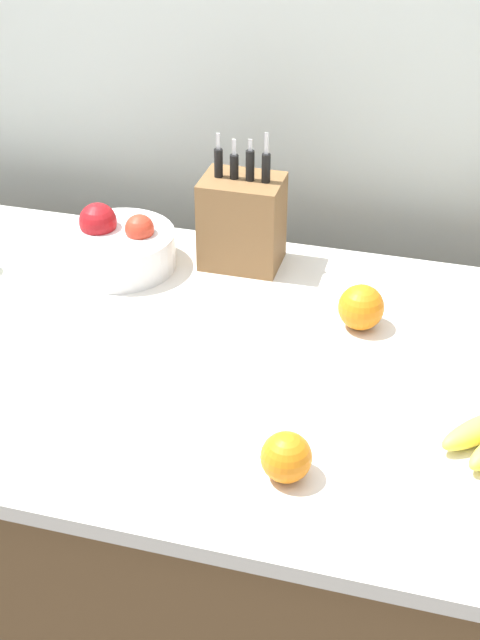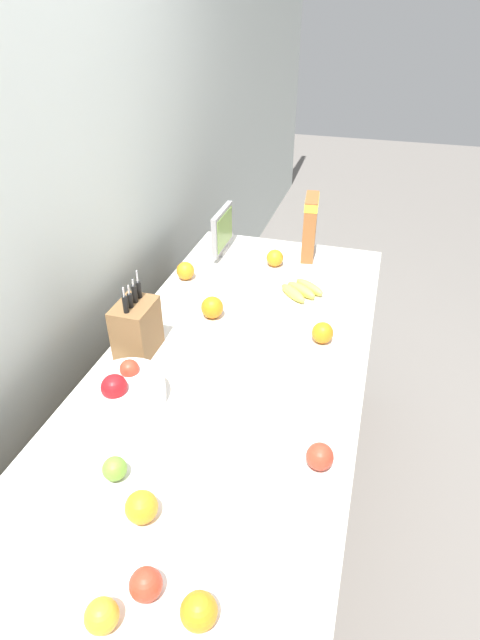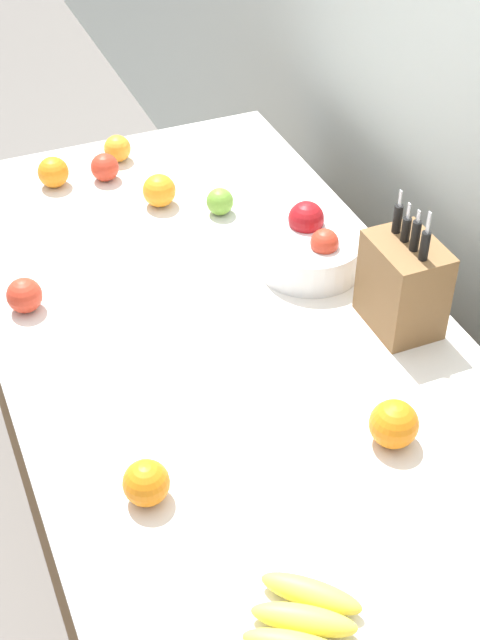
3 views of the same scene
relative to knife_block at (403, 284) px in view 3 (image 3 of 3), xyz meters
name	(u,v)px [view 3 (image 3 of 3)]	position (x,y,z in m)	size (l,w,h in m)	color
ground_plane	(251,627)	(0.04, -0.34, -0.98)	(14.00, 14.00, 0.00)	slate
counter	(253,520)	(0.04, -0.34, -0.54)	(2.06, 0.91, 0.88)	brown
knife_block	(403,284)	(0.00, 0.00, 0.00)	(0.17, 0.12, 0.30)	brown
fruit_bowl	(310,248)	(-0.25, -0.08, -0.05)	(0.24, 0.24, 0.13)	silver
banana_bunch	(304,620)	(0.56, -0.49, -0.08)	(0.20, 0.21, 0.04)	yellow
apple_near_bananas	(24,295)	(-0.34, -0.70, -0.06)	(0.08, 0.08, 0.08)	red
apple_front	(105,167)	(-0.79, -0.40, -0.06)	(0.07, 0.07, 0.07)	red
apple_rear	(220,201)	(-0.53, -0.19, -0.07)	(0.07, 0.07, 0.07)	#6B9E33
orange_front_center	(159,191)	(-0.62, -0.31, -0.06)	(0.08, 0.08, 0.08)	orange
orange_front_right	(53,172)	(-0.81, -0.53, -0.06)	(0.08, 0.08, 0.08)	orange
orange_near_bowl	(118,148)	(-0.87, -0.34, -0.06)	(0.07, 0.07, 0.07)	orange
orange_front_left	(146,483)	(0.24, -0.62, -0.06)	(0.08, 0.08, 0.08)	orange
orange_mid_right	(394,424)	(0.28, -0.18, -0.06)	(0.09, 0.09, 0.09)	orange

